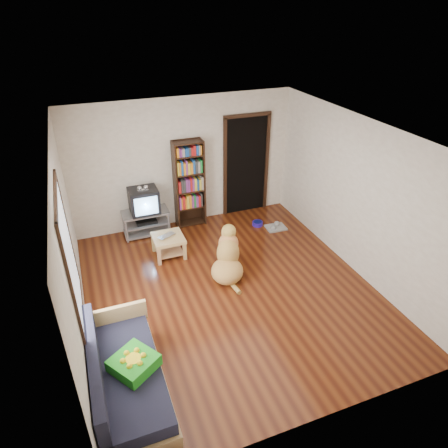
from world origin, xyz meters
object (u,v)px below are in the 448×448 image
object	(u,v)px
dog	(228,259)
crt_tv	(144,200)
bookshelf	(189,179)
sofa	(125,378)
laptop	(168,237)
dog_bowl	(258,223)
grey_rag	(276,228)
coffee_table	(168,242)
green_cushion	(134,363)
tv_stand	(146,222)

from	to	relation	value
dog	crt_tv	bearing A→B (deg)	119.02
bookshelf	sofa	xyz separation A→B (m)	(-1.92, -3.72, -0.74)
laptop	dog	bearing A→B (deg)	-73.59
dog_bowl	crt_tv	bearing A→B (deg)	167.03
dog_bowl	dog	xyz separation A→B (m)	(-1.20, -1.35, 0.28)
sofa	grey_rag	bearing A→B (deg)	39.52
laptop	grey_rag	world-z (taller)	laptop
grey_rag	coffee_table	bearing A→B (deg)	-175.69
green_cushion	bookshelf	distance (m)	4.19
tv_stand	bookshelf	bearing A→B (deg)	5.63
dog	green_cushion	bearing A→B (deg)	-135.97
laptop	sofa	bearing A→B (deg)	-139.71
green_cushion	sofa	size ratio (longest dim) A/B	0.26
laptop	dog_bowl	bearing A→B (deg)	-12.86
tv_stand	dog	bearing A→B (deg)	-60.69
laptop	coffee_table	size ratio (longest dim) A/B	0.59
grey_rag	bookshelf	distance (m)	2.04
laptop	tv_stand	xyz separation A→B (m)	(-0.23, 0.94, -0.14)
tv_stand	crt_tv	xyz separation A→B (m)	(0.00, 0.02, 0.47)
grey_rag	crt_tv	world-z (taller)	crt_tv
laptop	sofa	distance (m)	2.95
grey_rag	tv_stand	distance (m)	2.65
sofa	green_cushion	bearing A→B (deg)	-11.37
dog_bowl	tv_stand	bearing A→B (deg)	167.57
sofa	coffee_table	world-z (taller)	sofa
laptop	tv_stand	world-z (taller)	tv_stand
laptop	crt_tv	size ratio (longest dim) A/B	0.56
green_cushion	tv_stand	world-z (taller)	green_cushion
green_cushion	sofa	world-z (taller)	sofa
green_cushion	dog_bowl	world-z (taller)	green_cushion
green_cushion	laptop	world-z (taller)	green_cushion
laptop	green_cushion	bearing A→B (deg)	-137.29
crt_tv	bookshelf	bearing A→B (deg)	4.32
dog_bowl	tv_stand	world-z (taller)	tv_stand
coffee_table	dog	world-z (taller)	dog
grey_rag	laptop	bearing A→B (deg)	-174.94
crt_tv	dog	world-z (taller)	crt_tv
green_cushion	dog	xyz separation A→B (m)	(1.88, 1.82, -0.18)
tv_stand	sofa	size ratio (longest dim) A/B	0.50
laptop	dog	xyz separation A→B (m)	(0.80, -0.89, -0.09)
grey_rag	dog	size ratio (longest dim) A/B	0.38
grey_rag	dog	world-z (taller)	dog
dog_bowl	grey_rag	world-z (taller)	dog_bowl
green_cushion	dog	distance (m)	2.62
crt_tv	laptop	bearing A→B (deg)	-76.80
coffee_table	dog	distance (m)	1.22
coffee_table	dog	xyz separation A→B (m)	(0.80, -0.92, 0.04)
dog_bowl	coffee_table	world-z (taller)	coffee_table
tv_stand	coffee_table	xyz separation A→B (m)	(0.23, -0.91, 0.01)
grey_rag	tv_stand	xyz separation A→B (m)	(-2.53, 0.74, 0.25)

